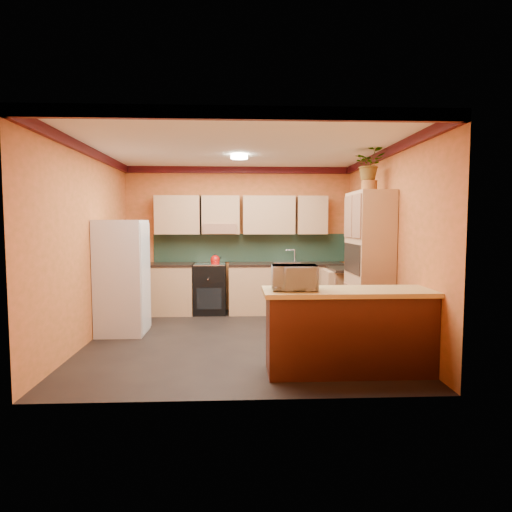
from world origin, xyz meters
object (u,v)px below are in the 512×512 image
Objects in this scene: breakfast_bar at (349,333)px; microwave at (294,277)px; fridge at (122,277)px; stove at (210,289)px; pantry at (369,265)px; base_cabinets_back at (244,289)px.

breakfast_bar is 0.87m from microwave.
fridge reaches higher than breakfast_bar.
breakfast_bar is at bearing -31.57° from fridge.
pantry reaches higher than stove.
fridge is at bearing 174.01° from pantry.
base_cabinets_back is 1.74× the size of pantry.
microwave reaches higher than stove.
breakfast_bar is at bearing -114.62° from pantry.
breakfast_bar is at bearing -70.99° from base_cabinets_back.
base_cabinets_back is 2.34m from fridge.
pantry is 1.69m from breakfast_bar.
base_cabinets_back is 3.30m from microwave.
stove is 3.64m from breakfast_bar.
base_cabinets_back is 0.63m from stove.
pantry is 4.30× the size of microwave.
base_cabinets_back is 4.01× the size of stove.
fridge is (-1.22, -1.39, 0.39)m from stove.
breakfast_bar is at bearing -61.64° from stove.
stove is at bearing 143.41° from pantry.
microwave is at bearing 180.00° from breakfast_bar.
stove is (-0.62, -0.00, 0.02)m from base_cabinets_back.
fridge reaches higher than microwave.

